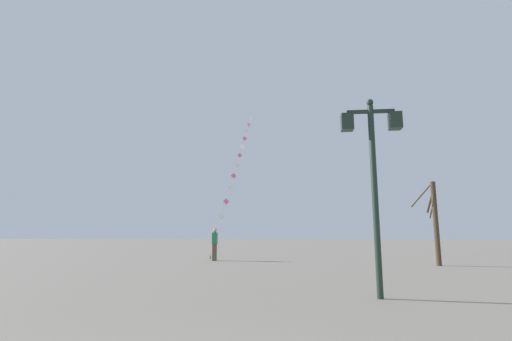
% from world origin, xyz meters
% --- Properties ---
extents(ground_plane, '(160.00, 160.00, 0.00)m').
position_xyz_m(ground_plane, '(0.00, 20.00, 0.00)').
color(ground_plane, gray).
extents(twin_lantern_lamp_post, '(1.39, 0.28, 4.60)m').
position_xyz_m(twin_lantern_lamp_post, '(3.31, 7.22, 3.19)').
color(twin_lantern_lamp_post, '#1E2D23').
rests_on(twin_lantern_lamp_post, ground_plane).
extents(kite_train, '(0.53, 18.06, 14.23)m').
position_xyz_m(kite_train, '(-3.36, 29.40, 7.59)').
color(kite_train, brown).
rests_on(kite_train, ground_plane).
extents(kite_flyer, '(0.26, 0.61, 1.71)m').
position_xyz_m(kite_flyer, '(-2.87, 18.39, 0.90)').
color(kite_flyer, brown).
rests_on(kite_flyer, ground_plane).
extents(bare_tree, '(0.99, 2.21, 3.79)m').
position_xyz_m(bare_tree, '(7.81, 16.34, 2.04)').
color(bare_tree, '#423323').
rests_on(bare_tree, ground_plane).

